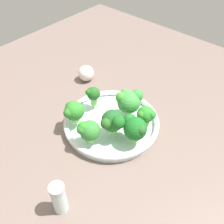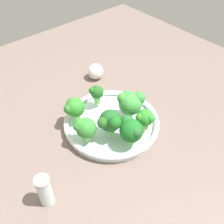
{
  "view_description": "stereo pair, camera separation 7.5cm",
  "coord_description": "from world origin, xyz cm",
  "px_view_note": "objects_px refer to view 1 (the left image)",
  "views": [
    {
      "loc": [
        36.17,
        -40.3,
        56.96
      ],
      "look_at": [
        0.19,
        0.7,
        5.81
      ],
      "focal_mm": 43.4,
      "sensor_mm": 36.0,
      "label": 1
    },
    {
      "loc": [
        41.43,
        -35.0,
        56.96
      ],
      "look_at": [
        0.19,
        0.7,
        5.81
      ],
      "focal_mm": 43.4,
      "sensor_mm": 36.0,
      "label": 2
    }
  ],
  "objects_px": {
    "broccoli_floret_6": "(88,130)",
    "broccoli_floret_0": "(129,100)",
    "bowl": "(112,123)",
    "broccoli_floret_1": "(146,115)",
    "broccoli_floret_2": "(93,94)",
    "broccoli_floret_5": "(73,111)",
    "garlic_bulb": "(86,73)",
    "pepper_shaker": "(59,198)",
    "broccoli_floret_3": "(134,127)",
    "broccoli_floret_4": "(113,122)"
  },
  "relations": [
    {
      "from": "broccoli_floret_4",
      "to": "garlic_bulb",
      "type": "relative_size",
      "value": 1.33
    },
    {
      "from": "broccoli_floret_0",
      "to": "broccoli_floret_3",
      "type": "height_order",
      "value": "broccoli_floret_0"
    },
    {
      "from": "broccoli_floret_2",
      "to": "broccoli_floret_5",
      "type": "relative_size",
      "value": 0.92
    },
    {
      "from": "broccoli_floret_1",
      "to": "pepper_shaker",
      "type": "xyz_separation_m",
      "value": [
        -0.0,
        -0.31,
        -0.02
      ]
    },
    {
      "from": "broccoli_floret_4",
      "to": "bowl",
      "type": "bearing_deg",
      "value": 134.27
    },
    {
      "from": "broccoli_floret_2",
      "to": "broccoli_floret_5",
      "type": "distance_m",
      "value": 0.09
    },
    {
      "from": "broccoli_floret_1",
      "to": "broccoli_floret_0",
      "type": "bearing_deg",
      "value": 171.47
    },
    {
      "from": "broccoli_floret_0",
      "to": "broccoli_floret_5",
      "type": "xyz_separation_m",
      "value": [
        -0.09,
        -0.13,
        -0.01
      ]
    },
    {
      "from": "broccoli_floret_0",
      "to": "broccoli_floret_5",
      "type": "height_order",
      "value": "broccoli_floret_0"
    },
    {
      "from": "broccoli_floret_6",
      "to": "pepper_shaker",
      "type": "height_order",
      "value": "broccoli_floret_6"
    },
    {
      "from": "broccoli_floret_1",
      "to": "broccoli_floret_5",
      "type": "xyz_separation_m",
      "value": [
        -0.16,
        -0.12,
        0.0
      ]
    },
    {
      "from": "broccoli_floret_3",
      "to": "garlic_bulb",
      "type": "relative_size",
      "value": 1.37
    },
    {
      "from": "broccoli_floret_1",
      "to": "garlic_bulb",
      "type": "xyz_separation_m",
      "value": [
        -0.3,
        0.07,
        -0.04
      ]
    },
    {
      "from": "broccoli_floret_0",
      "to": "pepper_shaker",
      "type": "height_order",
      "value": "broccoli_floret_0"
    },
    {
      "from": "broccoli_floret_1",
      "to": "broccoli_floret_6",
      "type": "relative_size",
      "value": 0.91
    },
    {
      "from": "garlic_bulb",
      "to": "broccoli_floret_0",
      "type": "bearing_deg",
      "value": -13.84
    },
    {
      "from": "broccoli_floret_1",
      "to": "broccoli_floret_2",
      "type": "distance_m",
      "value": 0.17
    },
    {
      "from": "broccoli_floret_0",
      "to": "broccoli_floret_6",
      "type": "height_order",
      "value": "broccoli_floret_0"
    },
    {
      "from": "bowl",
      "to": "broccoli_floret_2",
      "type": "relative_size",
      "value": 4.5
    },
    {
      "from": "broccoli_floret_5",
      "to": "bowl",
      "type": "bearing_deg",
      "value": 44.05
    },
    {
      "from": "broccoli_floret_5",
      "to": "garlic_bulb",
      "type": "height_order",
      "value": "broccoli_floret_5"
    },
    {
      "from": "broccoli_floret_1",
      "to": "broccoli_floret_2",
      "type": "height_order",
      "value": "same"
    },
    {
      "from": "broccoli_floret_2",
      "to": "broccoli_floret_6",
      "type": "distance_m",
      "value": 0.14
    },
    {
      "from": "broccoli_floret_3",
      "to": "broccoli_floret_1",
      "type": "bearing_deg",
      "value": 95.93
    },
    {
      "from": "pepper_shaker",
      "to": "broccoli_floret_1",
      "type": "bearing_deg",
      "value": 89.96
    },
    {
      "from": "bowl",
      "to": "broccoli_floret_5",
      "type": "xyz_separation_m",
      "value": [
        -0.08,
        -0.07,
        0.05
      ]
    },
    {
      "from": "bowl",
      "to": "broccoli_floret_1",
      "type": "distance_m",
      "value": 0.11
    },
    {
      "from": "broccoli_floret_2",
      "to": "broccoli_floret_1",
      "type": "bearing_deg",
      "value": 10.79
    },
    {
      "from": "broccoli_floret_2",
      "to": "garlic_bulb",
      "type": "distance_m",
      "value": 0.17
    },
    {
      "from": "broccoli_floret_1",
      "to": "garlic_bulb",
      "type": "distance_m",
      "value": 0.31
    },
    {
      "from": "broccoli_floret_2",
      "to": "broccoli_floret_3",
      "type": "relative_size",
      "value": 0.81
    },
    {
      "from": "bowl",
      "to": "garlic_bulb",
      "type": "relative_size",
      "value": 5.0
    },
    {
      "from": "broccoli_floret_4",
      "to": "pepper_shaker",
      "type": "bearing_deg",
      "value": -78.52
    },
    {
      "from": "broccoli_floret_5",
      "to": "broccoli_floret_6",
      "type": "bearing_deg",
      "value": -16.8
    },
    {
      "from": "broccoli_floret_4",
      "to": "broccoli_floret_6",
      "type": "xyz_separation_m",
      "value": [
        -0.03,
        -0.06,
        -0.0
      ]
    },
    {
      "from": "broccoli_floret_6",
      "to": "broccoli_floret_2",
      "type": "bearing_deg",
      "value": 129.33
    },
    {
      "from": "broccoli_floret_1",
      "to": "bowl",
      "type": "bearing_deg",
      "value": -150.6
    },
    {
      "from": "broccoli_floret_6",
      "to": "garlic_bulb",
      "type": "relative_size",
      "value": 1.22
    },
    {
      "from": "broccoli_floret_0",
      "to": "broccoli_floret_6",
      "type": "bearing_deg",
      "value": -93.16
    },
    {
      "from": "bowl",
      "to": "broccoli_floret_4",
      "type": "height_order",
      "value": "broccoli_floret_4"
    },
    {
      "from": "broccoli_floret_2",
      "to": "garlic_bulb",
      "type": "bearing_deg",
      "value": 143.11
    },
    {
      "from": "bowl",
      "to": "broccoli_floret_1",
      "type": "height_order",
      "value": "broccoli_floret_1"
    },
    {
      "from": "bowl",
      "to": "broccoli_floret_3",
      "type": "relative_size",
      "value": 3.66
    },
    {
      "from": "broccoli_floret_6",
      "to": "broccoli_floret_0",
      "type": "bearing_deg",
      "value": 86.84
    },
    {
      "from": "broccoli_floret_0",
      "to": "garlic_bulb",
      "type": "height_order",
      "value": "broccoli_floret_0"
    },
    {
      "from": "garlic_bulb",
      "to": "pepper_shaker",
      "type": "bearing_deg",
      "value": -51.48
    },
    {
      "from": "broccoli_floret_1",
      "to": "broccoli_floret_5",
      "type": "bearing_deg",
      "value": -142.83
    },
    {
      "from": "broccoli_floret_4",
      "to": "broccoli_floret_2",
      "type": "bearing_deg",
      "value": 157.61
    },
    {
      "from": "broccoli_floret_1",
      "to": "broccoli_floret_3",
      "type": "height_order",
      "value": "broccoli_floret_3"
    },
    {
      "from": "bowl",
      "to": "broccoli_floret_5",
      "type": "bearing_deg",
      "value": -135.95
    }
  ]
}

